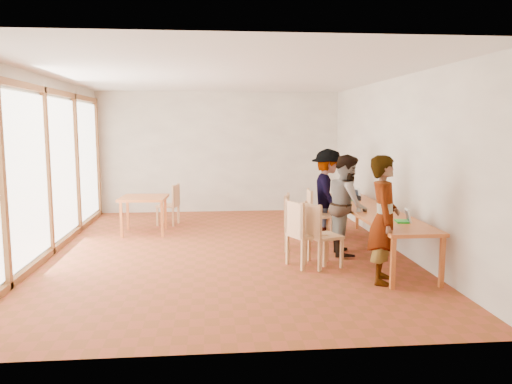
{
  "coord_description": "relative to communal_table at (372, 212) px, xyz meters",
  "views": [
    {
      "loc": [
        -0.26,
        -8.55,
        2.18
      ],
      "look_at": [
        0.49,
        -0.57,
        1.1
      ],
      "focal_mm": 35.0,
      "sensor_mm": 36.0,
      "label": 1
    }
  ],
  "objects": [
    {
      "name": "condiment_cup",
      "position": [
        -0.13,
        -0.93,
        0.08
      ],
      "size": [
        0.08,
        0.08,
        0.06
      ],
      "primitive_type": "cylinder",
      "color": "white",
      "rests_on": "communal_table"
    },
    {
      "name": "wall_right",
      "position": [
        0.5,
        0.37,
        0.8
      ],
      "size": [
        0.1,
        8.0,
        3.0
      ],
      "primitive_type": "cube",
      "color": "#EEE6CE",
      "rests_on": "ground"
    },
    {
      "name": "chair_empty",
      "position": [
        -0.76,
        1.06,
        -0.12
      ],
      "size": [
        0.45,
        0.45,
        0.51
      ],
      "rotation": [
        0.0,
        0.0,
        -0.02
      ],
      "color": "tan",
      "rests_on": "ground"
    },
    {
      "name": "chair_mid",
      "position": [
        -1.38,
        -0.77,
        -0.07
      ],
      "size": [
        0.63,
        0.63,
        0.55
      ],
      "rotation": [
        0.0,
        0.0,
        0.42
      ],
      "color": "tan",
      "rests_on": "ground"
    },
    {
      "name": "person_far",
      "position": [
        -0.45,
        1.34,
        0.16
      ],
      "size": [
        0.69,
        1.14,
        1.72
      ],
      "primitive_type": "imported",
      "rotation": [
        0.0,
        0.0,
        1.53
      ],
      "color": "gray",
      "rests_on": "ground"
    },
    {
      "name": "black_pouch",
      "position": [
        0.02,
        1.06,
        0.09
      ],
      "size": [
        0.16,
        0.26,
        0.09
      ],
      "primitive_type": "cube",
      "color": "black",
      "rests_on": "communal_table"
    },
    {
      "name": "chair_spare",
      "position": [
        -3.58,
        2.71,
        -0.15
      ],
      "size": [
        0.51,
        0.51,
        0.48
      ],
      "rotation": [
        0.0,
        0.0,
        2.87
      ],
      "color": "tan",
      "rests_on": "ground"
    },
    {
      "name": "laptop_near",
      "position": [
        0.12,
        -1.17,
        0.1
      ],
      "size": [
        0.24,
        0.27,
        0.2
      ],
      "rotation": [
        0.0,
        0.0,
        -0.16
      ],
      "color": "green",
      "rests_on": "communal_table"
    },
    {
      "name": "yellow_mug",
      "position": [
        0.28,
        1.85,
        0.1
      ],
      "size": [
        0.16,
        0.16,
        0.1
      ],
      "primitive_type": "imported",
      "rotation": [
        0.0,
        0.0,
        0.28
      ],
      "color": "yellow",
      "rests_on": "communal_table"
    },
    {
      "name": "wall_front",
      "position": [
        -2.5,
        -3.63,
        0.8
      ],
      "size": [
        6.0,
        0.1,
        3.0
      ],
      "primitive_type": "cube",
      "color": "#EEE6CE",
      "rests_on": "ground"
    },
    {
      "name": "laptop_far",
      "position": [
        0.01,
        1.12,
        0.11
      ],
      "size": [
        0.32,
        0.33,
        0.23
      ],
      "rotation": [
        0.0,
        0.0,
        0.42
      ],
      "color": "green",
      "rests_on": "communal_table"
    },
    {
      "name": "wall_back",
      "position": [
        -2.5,
        4.37,
        0.8
      ],
      "size": [
        6.0,
        0.1,
        3.0
      ],
      "primitive_type": "cube",
      "color": "#EEE6CE",
      "rests_on": "ground"
    },
    {
      "name": "laptop_mid",
      "position": [
        0.03,
        -0.59,
        0.11
      ],
      "size": [
        0.28,
        0.3,
        0.21
      ],
      "rotation": [
        0.0,
        0.0,
        -0.3
      ],
      "color": "green",
      "rests_on": "communal_table"
    },
    {
      "name": "person_mid",
      "position": [
        -0.45,
        -0.07,
        0.14
      ],
      "size": [
        0.74,
        0.9,
        1.69
      ],
      "primitive_type": "imported",
      "rotation": [
        0.0,
        0.0,
        1.44
      ],
      "color": "gray",
      "rests_on": "ground"
    },
    {
      "name": "chair_far",
      "position": [
        -1.32,
        0.29,
        -0.1
      ],
      "size": [
        0.56,
        0.56,
        0.52
      ],
      "rotation": [
        0.0,
        0.0,
        -0.27
      ],
      "color": "tan",
      "rests_on": "ground"
    },
    {
      "name": "chair_near",
      "position": [
        -1.12,
        -0.83,
        -0.09
      ],
      "size": [
        0.6,
        0.6,
        0.53
      ],
      "rotation": [
        0.0,
        0.0,
        0.37
      ],
      "color": "tan",
      "rests_on": "ground"
    },
    {
      "name": "pink_phone",
      "position": [
        -0.02,
        1.6,
        0.05
      ],
      "size": [
        0.05,
        0.1,
        0.01
      ],
      "primitive_type": "cube",
      "color": "#E7445D",
      "rests_on": "communal_table"
    },
    {
      "name": "side_table",
      "position": [
        -4.08,
        1.89,
        -0.03
      ],
      "size": [
        0.9,
        0.9,
        0.75
      ],
      "rotation": [
        0.0,
        0.0,
        -0.07
      ],
      "color": "#CC692D",
      "rests_on": "ground"
    },
    {
      "name": "clear_glass",
      "position": [
        -0.3,
        -0.22,
        0.09
      ],
      "size": [
        0.07,
        0.07,
        0.09
      ],
      "primitive_type": "cylinder",
      "color": "silver",
      "rests_on": "communal_table"
    },
    {
      "name": "communal_table",
      "position": [
        0.0,
        0.0,
        0.0
      ],
      "size": [
        0.8,
        4.0,
        0.75
      ],
      "color": "#CC692D",
      "rests_on": "ground"
    },
    {
      "name": "ceiling",
      "position": [
        -2.5,
        0.37,
        2.32
      ],
      "size": [
        6.0,
        8.0,
        0.04
      ],
      "primitive_type": "cube",
      "color": "white",
      "rests_on": "wall_back"
    },
    {
      "name": "ground",
      "position": [
        -2.5,
        0.37,
        -0.7
      ],
      "size": [
        8.0,
        8.0,
        0.0
      ],
      "primitive_type": "plane",
      "color": "#9B4125",
      "rests_on": "ground"
    },
    {
      "name": "person_near",
      "position": [
        -0.37,
        -1.63,
        0.18
      ],
      "size": [
        0.61,
        0.75,
        1.77
      ],
      "primitive_type": "imported",
      "rotation": [
        0.0,
        0.0,
        1.24
      ],
      "color": "gray",
      "rests_on": "ground"
    },
    {
      "name": "window_wall",
      "position": [
        -5.46,
        0.37,
        0.8
      ],
      "size": [
        0.1,
        8.0,
        3.0
      ],
      "primitive_type": "cube",
      "color": "white",
      "rests_on": "ground"
    },
    {
      "name": "green_bottle",
      "position": [
        -0.23,
        1.11,
        0.19
      ],
      "size": [
        0.07,
        0.07,
        0.28
      ],
      "primitive_type": "cylinder",
      "color": "#167922",
      "rests_on": "communal_table"
    }
  ]
}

